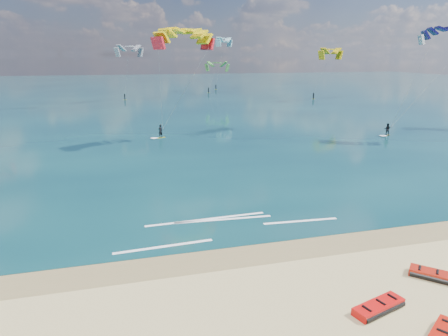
# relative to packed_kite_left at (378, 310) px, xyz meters

# --- Properties ---
(ground) EXTENTS (320.00, 320.00, 0.00)m
(ground) POSITION_rel_packed_kite_left_xyz_m (-4.80, 42.90, 0.00)
(ground) COLOR tan
(ground) RESTS_ON ground
(wet_sand_strip) EXTENTS (320.00, 2.40, 0.01)m
(wet_sand_strip) POSITION_rel_packed_kite_left_xyz_m (-4.80, 5.90, 0.00)
(wet_sand_strip) COLOR brown
(wet_sand_strip) RESTS_ON ground
(sea) EXTENTS (320.00, 200.00, 0.04)m
(sea) POSITION_rel_packed_kite_left_xyz_m (-4.80, 106.90, 0.02)
(sea) COLOR #092934
(sea) RESTS_ON ground
(packed_kite_left) EXTENTS (2.82, 1.76, 0.39)m
(packed_kite_left) POSITION_rel_packed_kite_left_xyz_m (0.00, 0.00, 0.00)
(packed_kite_left) COLOR red
(packed_kite_left) RESTS_ON ground
(packed_kite_mid) EXTENTS (2.47, 2.46, 0.40)m
(packed_kite_mid) POSITION_rel_packed_kite_left_xyz_m (4.06, 1.48, 0.00)
(packed_kite_mid) COLOR #AF1C0C
(packed_kite_mid) RESTS_ON ground
(kitesurfer_main) EXTENTS (9.15, 6.85, 14.33)m
(kitesurfer_main) POSITION_rel_packed_kite_left_xyz_m (-3.50, 35.73, 7.59)
(kitesurfer_main) COLOR #CCE71B
(kitesurfer_main) RESTS_ON sea
(kitesurfer_far) EXTENTS (9.13, 6.95, 14.39)m
(kitesurfer_far) POSITION_rel_packed_kite_left_xyz_m (25.55, 29.60, 7.47)
(kitesurfer_far) COLOR #B39A1A
(kitesurfer_far) RESTS_ON sea
(shoreline_foam) EXTENTS (13.95, 3.63, 0.01)m
(shoreline_foam) POSITION_rel_packed_kite_left_xyz_m (-4.18, 9.86, 0.04)
(shoreline_foam) COLOR white
(shoreline_foam) RESTS_ON ground
(distant_kites) EXTENTS (91.54, 38.46, 14.55)m
(distant_kites) POSITION_rel_packed_kite_left_xyz_m (-9.22, 85.78, 5.95)
(distant_kites) COLOR #72D63D
(distant_kites) RESTS_ON ground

